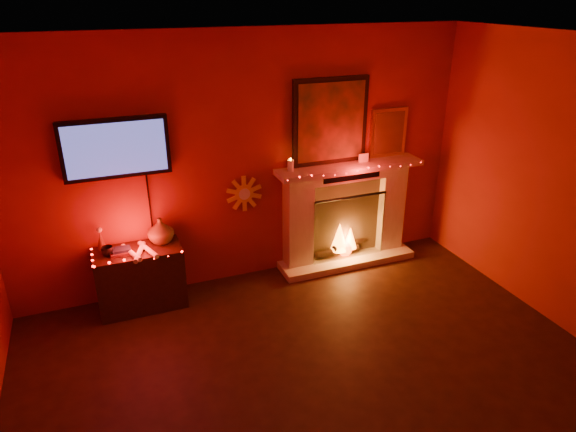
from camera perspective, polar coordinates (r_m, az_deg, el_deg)
name	(u,v)px	position (r m, az deg, el deg)	size (l,w,h in m)	color
room	(363,273)	(3.36, 8.30, -6.27)	(5.00, 5.00, 5.00)	black
fireplace	(345,205)	(6.01, 6.37, 1.27)	(1.72, 0.40, 2.18)	beige
tv	(116,149)	(5.14, -18.58, 7.11)	(1.00, 0.07, 1.24)	black
sunburst_clock	(244,194)	(5.57, -4.89, 2.49)	(0.40, 0.03, 0.40)	yellow
console_table	(141,274)	(5.46, -15.97, -6.22)	(0.86, 0.51, 0.92)	black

